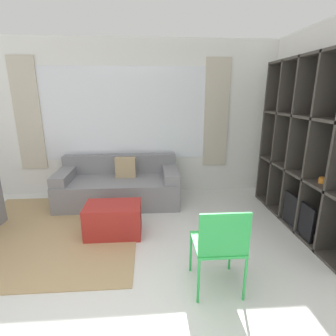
# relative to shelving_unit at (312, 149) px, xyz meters

# --- Properties ---
(wall_back) EXTENTS (6.54, 0.11, 2.70)m
(wall_back) POSITION_rel_shelving_unit_xyz_m (-2.53, 1.57, 0.25)
(wall_back) COLOR white
(wall_back) RESTS_ON ground_plane
(wall_right) EXTENTS (0.07, 4.32, 2.70)m
(wall_right) POSITION_rel_shelving_unit_xyz_m (0.18, -0.02, 0.24)
(wall_right) COLOR white
(wall_right) RESTS_ON ground_plane
(area_rug) EXTENTS (2.32, 2.35, 0.01)m
(area_rug) POSITION_rel_shelving_unit_xyz_m (-3.46, 0.09, -1.10)
(area_rug) COLOR tan
(area_rug) RESTS_ON ground_plane
(shelving_unit) EXTENTS (0.35, 2.18, 2.27)m
(shelving_unit) POSITION_rel_shelving_unit_xyz_m (0.00, 0.00, 0.00)
(shelving_unit) COLOR #232328
(shelving_unit) RESTS_ON ground_plane
(couch_main) EXTENTS (1.98, 0.93, 0.77)m
(couch_main) POSITION_rel_shelving_unit_xyz_m (-2.63, 1.06, -0.83)
(couch_main) COLOR gray
(couch_main) RESTS_ON ground_plane
(ottoman) EXTENTS (0.71, 0.45, 0.43)m
(ottoman) POSITION_rel_shelving_unit_xyz_m (-2.59, -0.05, -0.90)
(ottoman) COLOR #A82823
(ottoman) RESTS_ON ground_plane
(folding_chair) EXTENTS (0.44, 0.46, 0.86)m
(folding_chair) POSITION_rel_shelving_unit_xyz_m (-1.49, -1.16, -0.59)
(folding_chair) COLOR green
(folding_chair) RESTS_ON ground_plane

